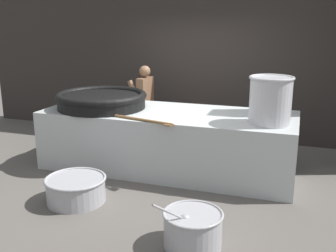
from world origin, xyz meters
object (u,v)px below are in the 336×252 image
giant_wok_near (102,99)px  prep_bowl_meat (76,188)px  cook (145,103)px  prep_bowl_vegetables (193,228)px  stock_pot (270,100)px

giant_wok_near → prep_bowl_meat: size_ratio=1.83×
prep_bowl_meat → giant_wok_near: bearing=104.0°
giant_wok_near → prep_bowl_meat: 1.79m
cook → prep_bowl_vegetables: cook is taller
giant_wok_near → prep_bowl_vegetables: bearing=-44.1°
giant_wok_near → stock_pot: bearing=-4.0°
giant_wok_near → prep_bowl_vegetables: 3.08m
cook → stock_pot: bearing=155.6°
stock_pot → prep_bowl_meat: (-2.32, -1.31, -1.09)m
giant_wok_near → cook: 1.19m
giant_wok_near → prep_bowl_meat: bearing=-76.0°
giant_wok_near → prep_bowl_vegetables: giant_wok_near is taller
giant_wok_near → cook: bearing=74.8°
prep_bowl_vegetables → cook: bearing=119.7°
cook → giant_wok_near: bearing=79.3°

